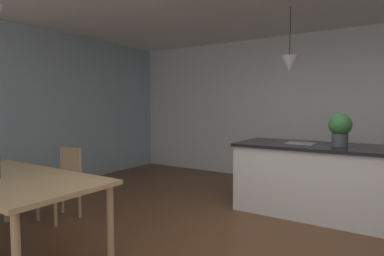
{
  "coord_description": "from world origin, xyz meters",
  "views": [
    {
      "loc": [
        0.99,
        -2.69,
        1.38
      ],
      "look_at": [
        -1.05,
        0.45,
        1.13
      ],
      "focal_mm": 29.56,
      "sensor_mm": 36.0,
      "label": 1
    }
  ],
  "objects_px": {
    "chair_far_left": "(62,180)",
    "potted_plant_on_island": "(340,128)",
    "kitchen_island": "(318,179)",
    "dining_table": "(8,183)"
  },
  "relations": [
    {
      "from": "chair_far_left",
      "to": "kitchen_island",
      "type": "distance_m",
      "value": 3.24
    },
    {
      "from": "kitchen_island",
      "to": "potted_plant_on_island",
      "type": "bearing_deg",
      "value": -0.0
    },
    {
      "from": "dining_table",
      "to": "kitchen_island",
      "type": "bearing_deg",
      "value": 51.53
    },
    {
      "from": "chair_far_left",
      "to": "potted_plant_on_island",
      "type": "relative_size",
      "value": 2.14
    },
    {
      "from": "chair_far_left",
      "to": "potted_plant_on_island",
      "type": "distance_m",
      "value": 3.5
    },
    {
      "from": "dining_table",
      "to": "potted_plant_on_island",
      "type": "distance_m",
      "value": 3.71
    },
    {
      "from": "dining_table",
      "to": "kitchen_island",
      "type": "relative_size",
      "value": 0.96
    },
    {
      "from": "dining_table",
      "to": "chair_far_left",
      "type": "bearing_deg",
      "value": 117.15
    },
    {
      "from": "dining_table",
      "to": "kitchen_island",
      "type": "height_order",
      "value": "kitchen_island"
    },
    {
      "from": "chair_far_left",
      "to": "kitchen_island",
      "type": "xyz_separation_m",
      "value": [
        2.63,
        1.89,
        -0.01
      ]
    }
  ]
}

